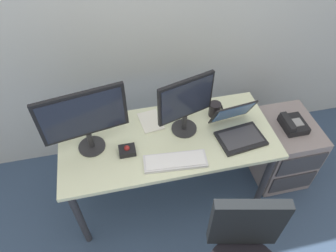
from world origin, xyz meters
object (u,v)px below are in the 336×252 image
object	(u,v)px
coffee_mug	(215,109)
banana	(183,106)
desk_phone	(293,124)
monitor_side	(186,103)
monitor_main	(84,118)
trackball_mouse	(127,150)
laptop	(238,129)
paper_notepad	(151,121)
file_cabinet	(281,149)
keyboard	(176,161)

from	to	relation	value
coffee_mug	banana	size ratio (longest dim) A/B	0.57
desk_phone	monitor_side	distance (m)	0.93
monitor_main	trackball_mouse	size ratio (longest dim) A/B	4.90
desk_phone	monitor_main	bearing A→B (deg)	179.20
trackball_mouse	laptop	bearing A→B (deg)	0.06
trackball_mouse	paper_notepad	bearing A→B (deg)	50.56
file_cabinet	trackball_mouse	bearing A→B (deg)	-175.85
file_cabinet	laptop	distance (m)	0.71
coffee_mug	paper_notepad	xyz separation A→B (m)	(-0.48, 0.03, -0.05)
desk_phone	trackball_mouse	xyz separation A→B (m)	(-1.28, -0.08, 0.12)
coffee_mug	monitor_main	bearing A→B (deg)	-172.50
desk_phone	monitor_main	xyz separation A→B (m)	(-1.51, 0.02, 0.38)
file_cabinet	monitor_main	size ratio (longest dim) A/B	1.09
laptop	coffee_mug	distance (m)	0.24
keyboard	banana	distance (m)	0.52
desk_phone	laptop	distance (m)	0.53
file_cabinet	banana	bearing A→B (deg)	163.29
monitor_main	paper_notepad	world-z (taller)	monitor_main
desk_phone	laptop	size ratio (longest dim) A/B	0.57
monitor_side	trackball_mouse	distance (m)	0.50
monitor_main	keyboard	xyz separation A→B (m)	(0.52, -0.25, -0.27)
monitor_side	laptop	size ratio (longest dim) A/B	1.26
laptop	trackball_mouse	world-z (taller)	laptop
monitor_main	paper_notepad	bearing A→B (deg)	19.01
paper_notepad	trackball_mouse	bearing A→B (deg)	-129.44
trackball_mouse	coffee_mug	size ratio (longest dim) A/B	1.02
monitor_side	keyboard	xyz separation A→B (m)	(-0.13, -0.27, -0.24)
file_cabinet	trackball_mouse	distance (m)	1.36
file_cabinet	coffee_mug	bearing A→B (deg)	168.43
monitor_side	trackball_mouse	bearing A→B (deg)	-163.84
desk_phone	laptop	world-z (taller)	laptop
monitor_main	paper_notepad	size ratio (longest dim) A/B	2.59
file_cabinet	monitor_main	world-z (taller)	monitor_main
file_cabinet	monitor_main	xyz separation A→B (m)	(-1.51, 0.00, 0.71)
monitor_main	keyboard	distance (m)	0.64
file_cabinet	paper_notepad	distance (m)	1.18
file_cabinet	keyboard	distance (m)	1.11
file_cabinet	banana	xyz separation A→B (m)	(-0.82, 0.24, 0.44)
banana	coffee_mug	bearing A→B (deg)	-29.98
paper_notepad	banana	xyz separation A→B (m)	(0.27, 0.09, 0.01)
keyboard	monitor_side	bearing A→B (deg)	64.65
file_cabinet	paper_notepad	bearing A→B (deg)	171.98
monitor_main	coffee_mug	world-z (taller)	monitor_main
desk_phone	paper_notepad	world-z (taller)	paper_notepad
keyboard	coffee_mug	bearing A→B (deg)	43.50
coffee_mug	banana	world-z (taller)	coffee_mug
file_cabinet	keyboard	size ratio (longest dim) A/B	1.39
keyboard	banana	bearing A→B (deg)	70.14
coffee_mug	banana	distance (m)	0.24
laptop	banana	world-z (taller)	laptop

